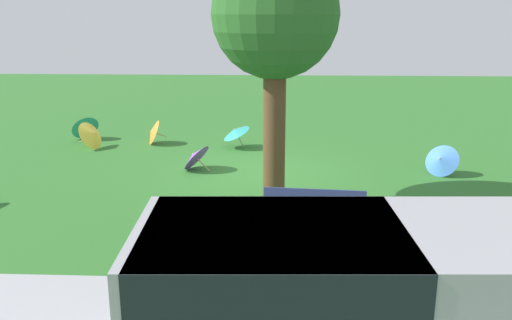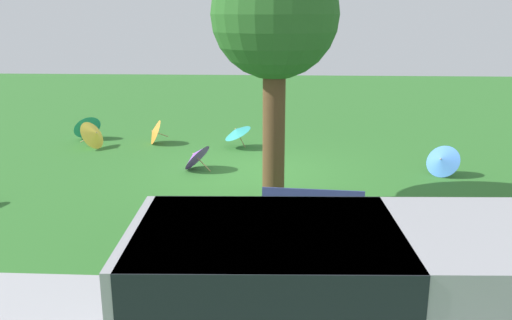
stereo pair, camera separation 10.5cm
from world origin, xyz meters
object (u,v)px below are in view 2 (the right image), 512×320
(parasol_teal_0, at_px, (237,131))
(parasol_yellow_0, at_px, (94,134))
(van_dark, at_px, (343,286))
(parasol_orange_0, at_px, (154,132))
(parasol_blue_0, at_px, (442,160))
(shade_tree, at_px, (275,19))
(parasol_teal_1, at_px, (86,126))
(park_bench, at_px, (313,213))
(parasol_purple_2, at_px, (195,156))

(parasol_teal_0, bearing_deg, parasol_yellow_0, 3.14)
(van_dark, xyz_separation_m, parasol_orange_0, (4.24, -9.60, -0.56))
(parasol_teal_0, height_order, parasol_blue_0, parasol_blue_0)
(shade_tree, height_order, parasol_blue_0, shade_tree)
(parasol_yellow_0, distance_m, parasol_blue_0, 8.93)
(parasol_yellow_0, relative_size, parasol_teal_1, 0.96)
(parasol_yellow_0, xyz_separation_m, parasol_teal_0, (-3.85, -0.21, 0.07))
(van_dark, xyz_separation_m, shade_tree, (0.81, -4.99, 2.54))
(park_bench, height_order, parasol_blue_0, park_bench)
(shade_tree, relative_size, parasol_teal_0, 4.87)
(parasol_orange_0, height_order, parasol_teal_1, parasol_teal_1)
(parasol_teal_0, xyz_separation_m, parasol_teal_1, (4.47, -0.91, -0.09))
(parasol_purple_2, bearing_deg, park_bench, 123.02)
(parasol_teal_0, relative_size, parasol_purple_2, 1.03)
(van_dark, height_order, parasol_teal_0, van_dark)
(parasol_yellow_0, relative_size, parasol_blue_0, 0.99)
(parasol_teal_0, distance_m, parasol_teal_1, 4.56)
(van_dark, relative_size, parasol_orange_0, 5.88)
(van_dark, height_order, shade_tree, shade_tree)
(park_bench, height_order, parasol_yellow_0, park_bench)
(van_dark, xyz_separation_m, parasol_yellow_0, (5.74, -9.03, -0.52))
(parasol_yellow_0, bearing_deg, parasol_orange_0, -159.12)
(park_bench, relative_size, parasol_blue_0, 1.75)
(shade_tree, relative_size, parasol_yellow_0, 5.06)
(shade_tree, height_order, parasol_teal_1, shade_tree)
(parasol_teal_1, bearing_deg, parasol_purple_2, 140.49)
(van_dark, height_order, parasol_orange_0, van_dark)
(shade_tree, distance_m, parasol_orange_0, 6.54)
(shade_tree, xyz_separation_m, parasol_blue_0, (-3.74, -1.92, -3.08))
(park_bench, bearing_deg, parasol_orange_0, -57.30)
(shade_tree, distance_m, parasol_yellow_0, 7.07)
(shade_tree, height_order, parasol_teal_0, shade_tree)
(shade_tree, bearing_deg, parasol_purple_2, -48.59)
(parasol_yellow_0, distance_m, parasol_purple_2, 3.62)
(park_bench, bearing_deg, parasol_teal_1, -48.12)
(shade_tree, bearing_deg, parasol_yellow_0, -39.32)
(parasol_yellow_0, bearing_deg, park_bench, 133.88)
(park_bench, relative_size, parasol_purple_2, 1.75)
(parasol_orange_0, bearing_deg, van_dark, 113.85)
(parasol_teal_0, xyz_separation_m, parasol_blue_0, (-4.82, 2.33, -0.10))
(parasol_yellow_0, bearing_deg, parasol_purple_2, 147.88)
(parasol_teal_0, distance_m, parasol_purple_2, 2.28)
(van_dark, relative_size, parasol_teal_1, 4.85)
(parasol_blue_0, relative_size, parasol_orange_0, 1.18)
(parasol_yellow_0, bearing_deg, shade_tree, 140.68)
(park_bench, relative_size, parasol_yellow_0, 1.76)
(parasol_purple_2, bearing_deg, parasol_orange_0, -57.81)
(shade_tree, height_order, parasol_orange_0, shade_tree)
(park_bench, xyz_separation_m, parasol_orange_0, (4.10, -6.39, -0.12))
(parasol_purple_2, distance_m, parasol_teal_1, 4.78)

